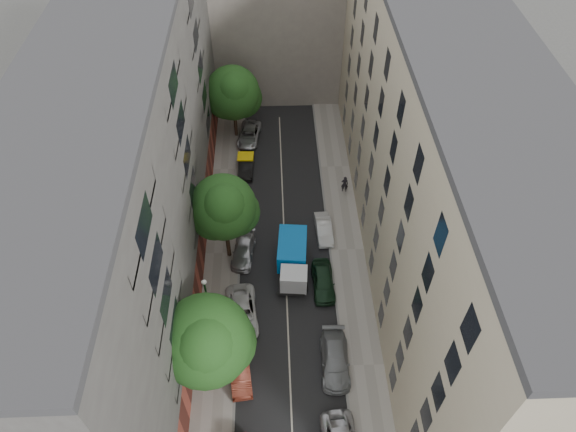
{
  "coord_description": "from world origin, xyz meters",
  "views": [
    {
      "loc": [
        -0.74,
        -28.42,
        35.51
      ],
      "look_at": [
        0.24,
        -1.19,
        6.0
      ],
      "focal_mm": 32.0,
      "sensor_mm": 36.0,
      "label": 1
    }
  ],
  "objects_px": {
    "car_left_4": "(245,204)",
    "car_right_2": "(323,281)",
    "car_left_5": "(246,165)",
    "tree_mid": "(224,209)",
    "car_left_3": "(244,251)",
    "pedestrian": "(345,184)",
    "car_left_2": "(242,312)",
    "lamp_post": "(208,303)",
    "car_left_1": "(240,371)",
    "car_right_1": "(335,360)",
    "car_left_6": "(249,134)",
    "tree_far": "(234,95)",
    "tarp_truck": "(293,259)",
    "tree_near": "(208,343)",
    "car_right_3": "(324,229)"
  },
  "relations": [
    {
      "from": "car_left_3",
      "to": "pedestrian",
      "type": "relative_size",
      "value": 2.36
    },
    {
      "from": "tree_near",
      "to": "pedestrian",
      "type": "xyz_separation_m",
      "value": [
        11.31,
        19.51,
        -5.06
      ]
    },
    {
      "from": "car_left_4",
      "to": "tree_near",
      "type": "distance_m",
      "value": 18.46
    },
    {
      "from": "car_left_3",
      "to": "car_left_4",
      "type": "relative_size",
      "value": 1.18
    },
    {
      "from": "car_left_1",
      "to": "car_left_2",
      "type": "height_order",
      "value": "car_left_2"
    },
    {
      "from": "car_right_1",
      "to": "tree_far",
      "type": "bearing_deg",
      "value": 108.16
    },
    {
      "from": "tree_near",
      "to": "lamp_post",
      "type": "distance_m",
      "value": 4.62
    },
    {
      "from": "lamp_post",
      "to": "tree_far",
      "type": "bearing_deg",
      "value": 87.56
    },
    {
      "from": "car_left_3",
      "to": "car_left_6",
      "type": "xyz_separation_m",
      "value": [
        0.24,
        16.14,
        0.02
      ]
    },
    {
      "from": "lamp_post",
      "to": "car_left_2",
      "type": "bearing_deg",
      "value": 33.09
    },
    {
      "from": "car_right_2",
      "to": "pedestrian",
      "type": "relative_size",
      "value": 2.36
    },
    {
      "from": "car_left_3",
      "to": "car_right_1",
      "type": "height_order",
      "value": "car_right_1"
    },
    {
      "from": "car_left_5",
      "to": "tree_mid",
      "type": "distance_m",
      "value": 12.57
    },
    {
      "from": "car_left_4",
      "to": "car_right_2",
      "type": "bearing_deg",
      "value": -51.5
    },
    {
      "from": "car_left_4",
      "to": "pedestrian",
      "type": "height_order",
      "value": "pedestrian"
    },
    {
      "from": "tarp_truck",
      "to": "tree_near",
      "type": "xyz_separation_m",
      "value": [
        -5.86,
        -10.2,
        4.66
      ]
    },
    {
      "from": "car_right_1",
      "to": "pedestrian",
      "type": "height_order",
      "value": "pedestrian"
    },
    {
      "from": "car_left_1",
      "to": "car_right_2",
      "type": "height_order",
      "value": "car_right_2"
    },
    {
      "from": "car_right_2",
      "to": "tree_mid",
      "type": "bearing_deg",
      "value": 155.16
    },
    {
      "from": "car_left_1",
      "to": "car_left_3",
      "type": "xyz_separation_m",
      "value": [
        0.0,
        11.2,
        -0.05
      ]
    },
    {
      "from": "car_left_2",
      "to": "car_right_2",
      "type": "distance_m",
      "value": 7.21
    },
    {
      "from": "tree_far",
      "to": "pedestrian",
      "type": "relative_size",
      "value": 4.4
    },
    {
      "from": "car_left_1",
      "to": "car_left_6",
      "type": "relative_size",
      "value": 0.87
    },
    {
      "from": "car_left_2",
      "to": "car_left_5",
      "type": "height_order",
      "value": "car_left_2"
    },
    {
      "from": "car_left_5",
      "to": "car_left_6",
      "type": "xyz_separation_m",
      "value": [
        0.24,
        4.94,
        -0.03
      ]
    },
    {
      "from": "car_left_5",
      "to": "pedestrian",
      "type": "distance_m",
      "value": 10.32
    },
    {
      "from": "car_right_2",
      "to": "tree_far",
      "type": "relative_size",
      "value": 0.54
    },
    {
      "from": "car_left_6",
      "to": "tree_near",
      "type": "bearing_deg",
      "value": -85.69
    },
    {
      "from": "car_right_1",
      "to": "car_left_6",
      "type": "bearing_deg",
      "value": 105.82
    },
    {
      "from": "car_left_3",
      "to": "car_left_6",
      "type": "height_order",
      "value": "car_left_6"
    },
    {
      "from": "car_left_5",
      "to": "tree_far",
      "type": "bearing_deg",
      "value": 103.41
    },
    {
      "from": "car_left_5",
      "to": "car_right_1",
      "type": "xyz_separation_m",
      "value": [
        6.95,
        -21.8,
        0.04
      ]
    },
    {
      "from": "tree_mid",
      "to": "car_left_4",
      "type": "bearing_deg",
      "value": 78.33
    },
    {
      "from": "lamp_post",
      "to": "car_right_2",
      "type": "bearing_deg",
      "value": 25.23
    },
    {
      "from": "tree_far",
      "to": "lamp_post",
      "type": "xyz_separation_m",
      "value": [
        -1.04,
        -24.37,
        -1.06
      ]
    },
    {
      "from": "car_right_3",
      "to": "lamp_post",
      "type": "height_order",
      "value": "lamp_post"
    },
    {
      "from": "car_right_1",
      "to": "pedestrian",
      "type": "xyz_separation_m",
      "value": [
        2.7,
        18.18,
        0.36
      ]
    },
    {
      "from": "car_right_2",
      "to": "pedestrian",
      "type": "bearing_deg",
      "value": 73.78
    },
    {
      "from": "lamp_post",
      "to": "pedestrian",
      "type": "relative_size",
      "value": 3.7
    },
    {
      "from": "car_left_2",
      "to": "car_left_6",
      "type": "xyz_separation_m",
      "value": [
        0.24,
        22.44,
        -0.06
      ]
    },
    {
      "from": "car_left_5",
      "to": "car_right_2",
      "type": "height_order",
      "value": "car_right_2"
    },
    {
      "from": "car_left_4",
      "to": "tree_far",
      "type": "relative_size",
      "value": 0.45
    },
    {
      "from": "car_left_3",
      "to": "car_right_2",
      "type": "distance_m",
      "value": 7.55
    },
    {
      "from": "car_left_3",
      "to": "car_right_2",
      "type": "relative_size",
      "value": 1.0
    },
    {
      "from": "tarp_truck",
      "to": "car_left_6",
      "type": "height_order",
      "value": "tarp_truck"
    },
    {
      "from": "tree_mid",
      "to": "lamp_post",
      "type": "distance_m",
      "value": 7.82
    },
    {
      "from": "car_left_2",
      "to": "tree_near",
      "type": "relative_size",
      "value": 0.56
    },
    {
      "from": "car_left_3",
      "to": "car_left_1",
      "type": "bearing_deg",
      "value": -82.12
    },
    {
      "from": "car_left_2",
      "to": "pedestrian",
      "type": "height_order",
      "value": "pedestrian"
    },
    {
      "from": "car_left_1",
      "to": "car_right_1",
      "type": "distance_m",
      "value": 6.98
    }
  ]
}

